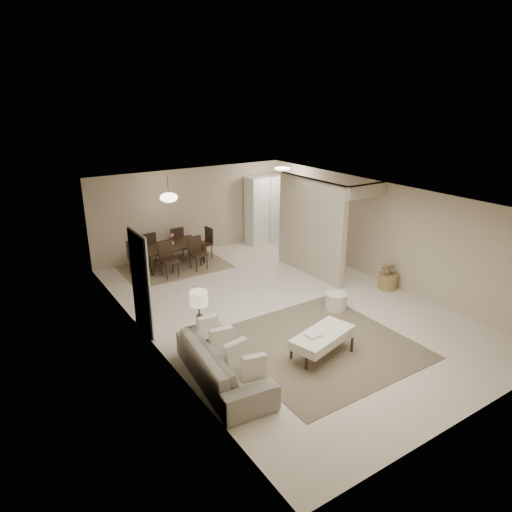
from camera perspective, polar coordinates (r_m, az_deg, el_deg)
floor at (r=10.29m, az=3.20°, el=-6.29°), size 9.00×9.00×0.00m
ceiling at (r=9.47m, az=3.49°, el=7.45°), size 9.00×9.00×0.00m
back_wall at (r=13.54m, az=-8.02°, el=5.59°), size 6.00×0.00×6.00m
left_wall at (r=8.49m, az=-13.26°, el=-3.37°), size 0.00×9.00×9.00m
right_wall at (r=11.76m, az=15.24°, el=2.92°), size 0.00×9.00×9.00m
partition at (r=11.81m, az=6.82°, el=3.56°), size 0.15×2.50×2.50m
doorway at (r=9.12m, az=-14.29°, el=-3.41°), size 0.04×0.90×2.04m
pantry_cabinet at (r=14.42m, az=1.12°, el=5.82°), size 1.20×0.55×2.10m
flush_light at (r=13.35m, az=3.31°, el=10.85°), size 0.44×0.44×0.05m
living_rug at (r=8.88m, az=7.91°, el=-10.91°), size 3.20×3.20×0.01m
sofa at (r=7.69m, az=-4.10°, el=-13.20°), size 2.33×1.10×0.66m
ottoman_bench at (r=8.39m, az=8.32°, el=-10.02°), size 1.39×0.90×0.46m
side_table at (r=8.47m, az=-6.94°, el=-10.62°), size 0.52×0.52×0.49m
table_lamp at (r=8.10m, az=-7.17°, el=-5.69°), size 0.32×0.32×0.76m
round_pouf at (r=10.21m, az=9.97°, el=-5.63°), size 0.48×0.48×0.37m
wicker_basket at (r=11.56m, az=16.12°, el=-3.04°), size 0.59×0.59×0.38m
dining_rug at (r=12.82m, az=-10.31°, el=-1.18°), size 2.80×2.10×0.01m
dining_table at (r=12.72m, az=-10.39°, el=0.08°), size 1.81×1.10×0.61m
dining_chairs at (r=12.67m, az=-10.43°, el=0.70°), size 2.43×1.83×0.90m
vase at (r=12.60m, az=-10.49°, el=1.68°), size 0.16×0.16×0.13m
yellow_mat at (r=13.62m, az=5.64°, el=0.30°), size 0.97×0.61×0.01m
pendant_light at (r=12.28m, az=-10.85°, el=7.20°), size 0.46×0.46×0.71m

